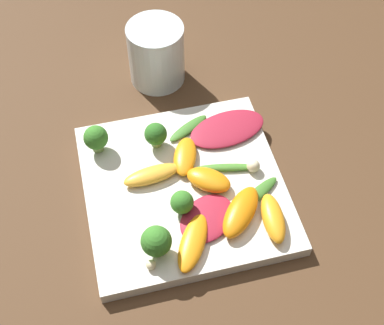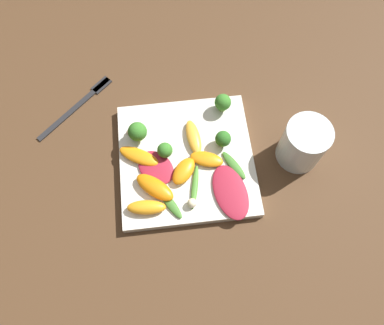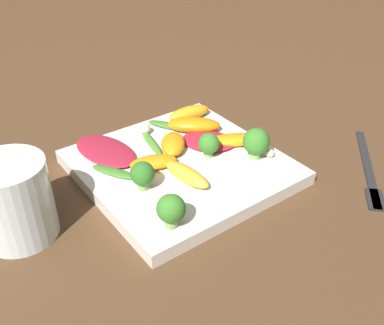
# 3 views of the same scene
# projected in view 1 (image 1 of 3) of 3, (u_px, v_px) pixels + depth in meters

# --- Properties ---
(ground_plane) EXTENTS (2.40, 2.40, 0.00)m
(ground_plane) POSITION_uv_depth(u_px,v_px,m) (184.00, 192.00, 0.70)
(ground_plane) COLOR #4C331E
(plate) EXTENTS (0.25, 0.25, 0.02)m
(plate) POSITION_uv_depth(u_px,v_px,m) (184.00, 188.00, 0.70)
(plate) COLOR silver
(plate) RESTS_ON ground_plane
(drinking_glass) EXTENTS (0.08, 0.08, 0.09)m
(drinking_glass) POSITION_uv_depth(u_px,v_px,m) (156.00, 54.00, 0.79)
(drinking_glass) COLOR silver
(drinking_glass) RESTS_ON ground_plane
(radicchio_leaf_0) EXTENTS (0.09, 0.10, 0.01)m
(radicchio_leaf_0) POSITION_uv_depth(u_px,v_px,m) (207.00, 218.00, 0.65)
(radicchio_leaf_0) COLOR maroon
(radicchio_leaf_0) RESTS_ON plate
(radicchio_leaf_1) EXTENTS (0.08, 0.12, 0.01)m
(radicchio_leaf_1) POSITION_uv_depth(u_px,v_px,m) (227.00, 129.00, 0.74)
(radicchio_leaf_1) COLOR maroon
(radicchio_leaf_1) RESTS_ON plate
(orange_segment_0) EXTENTS (0.07, 0.03, 0.02)m
(orange_segment_0) POSITION_uv_depth(u_px,v_px,m) (273.00, 218.00, 0.65)
(orange_segment_0) COLOR orange
(orange_segment_0) RESTS_ON plate
(orange_segment_1) EXTENTS (0.03, 0.08, 0.02)m
(orange_segment_1) POSITION_uv_depth(u_px,v_px,m) (152.00, 175.00, 0.69)
(orange_segment_1) COLOR #FCAD33
(orange_segment_1) RESTS_ON plate
(orange_segment_2) EXTENTS (0.06, 0.07, 0.02)m
(orange_segment_2) POSITION_uv_depth(u_px,v_px,m) (209.00, 180.00, 0.68)
(orange_segment_2) COLOR orange
(orange_segment_2) RESTS_ON plate
(orange_segment_3) EXTENTS (0.07, 0.05, 0.01)m
(orange_segment_3) POSITION_uv_depth(u_px,v_px,m) (185.00, 156.00, 0.70)
(orange_segment_3) COLOR orange
(orange_segment_3) RESTS_ON plate
(orange_segment_4) EXTENTS (0.08, 0.08, 0.02)m
(orange_segment_4) POSITION_uv_depth(u_px,v_px,m) (241.00, 212.00, 0.65)
(orange_segment_4) COLOR orange
(orange_segment_4) RESTS_ON plate
(orange_segment_5) EXTENTS (0.08, 0.06, 0.01)m
(orange_segment_5) POSITION_uv_depth(u_px,v_px,m) (193.00, 243.00, 0.63)
(orange_segment_5) COLOR orange
(orange_segment_5) RESTS_ON plate
(broccoli_floret_0) EXTENTS (0.03, 0.03, 0.03)m
(broccoli_floret_0) POSITION_uv_depth(u_px,v_px,m) (182.00, 203.00, 0.65)
(broccoli_floret_0) COLOR #7A9E51
(broccoli_floret_0) RESTS_ON plate
(broccoli_floret_1) EXTENTS (0.04, 0.04, 0.04)m
(broccoli_floret_1) POSITION_uv_depth(u_px,v_px,m) (156.00, 242.00, 0.61)
(broccoli_floret_1) COLOR #84AD5B
(broccoli_floret_1) RESTS_ON plate
(broccoli_floret_2) EXTENTS (0.03, 0.03, 0.04)m
(broccoli_floret_2) POSITION_uv_depth(u_px,v_px,m) (96.00, 138.00, 0.70)
(broccoli_floret_2) COLOR #7A9E51
(broccoli_floret_2) RESTS_ON plate
(broccoli_floret_3) EXTENTS (0.03, 0.03, 0.04)m
(broccoli_floret_3) POSITION_uv_depth(u_px,v_px,m) (156.00, 135.00, 0.71)
(broccoli_floret_3) COLOR #7A9E51
(broccoli_floret_3) RESTS_ON plate
(arugula_sprig_0) EXTENTS (0.05, 0.07, 0.01)m
(arugula_sprig_0) POSITION_uv_depth(u_px,v_px,m) (188.00, 128.00, 0.74)
(arugula_sprig_0) COLOR #3D7528
(arugula_sprig_0) RESTS_ON plate
(arugula_sprig_1) EXTENTS (0.03, 0.09, 0.01)m
(arugula_sprig_1) POSITION_uv_depth(u_px,v_px,m) (228.00, 168.00, 0.70)
(arugula_sprig_1) COLOR #47842D
(arugula_sprig_1) RESTS_ON plate
(arugula_sprig_2) EXTENTS (0.05, 0.07, 0.01)m
(arugula_sprig_2) POSITION_uv_depth(u_px,v_px,m) (257.00, 194.00, 0.67)
(arugula_sprig_2) COLOR #3D7528
(arugula_sprig_2) RESTS_ON plate
(macadamia_nut_0) EXTENTS (0.02, 0.02, 0.02)m
(macadamia_nut_0) POSITION_uv_depth(u_px,v_px,m) (253.00, 164.00, 0.70)
(macadamia_nut_0) COLOR beige
(macadamia_nut_0) RESTS_ON plate
(macadamia_nut_1) EXTENTS (0.01, 0.01, 0.01)m
(macadamia_nut_1) POSITION_uv_depth(u_px,v_px,m) (225.00, 186.00, 0.68)
(macadamia_nut_1) COLOR beige
(macadamia_nut_1) RESTS_ON plate
(macadamia_nut_2) EXTENTS (0.01, 0.01, 0.01)m
(macadamia_nut_2) POSITION_uv_depth(u_px,v_px,m) (151.00, 265.00, 0.61)
(macadamia_nut_2) COLOR beige
(macadamia_nut_2) RESTS_ON plate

